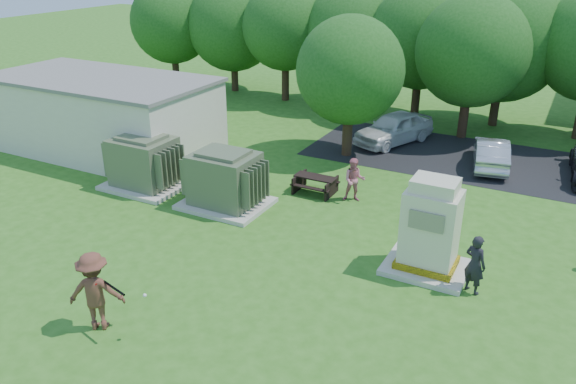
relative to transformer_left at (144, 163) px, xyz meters
The scene contains 15 objects.
ground 7.96m from the transformer_left, 34.70° to the right, with size 120.00×120.00×0.00m, color #2D6619.
service_building 5.19m from the transformer_left, 150.95° to the left, with size 10.00×5.00×3.20m, color beige.
service_building_roof 5.64m from the transformer_left, 150.95° to the left, with size 10.20×5.20×0.15m, color slate.
parking_strip 16.25m from the transformer_left, 33.69° to the left, with size 20.00×6.00×0.01m, color #232326.
transformer_left is the anchor object (origin of this frame).
transformer_right 3.70m from the transformer_left, ahead, with size 3.00×2.40×2.07m.
generator_cabinet 11.30m from the transformer_left, ahead, with size 2.33×1.91×2.84m.
picnic_table 6.59m from the transformer_left, 22.66° to the left, with size 1.56×1.17×0.67m.
batter 8.81m from the transformer_left, 56.31° to the right, with size 1.33×0.76×2.05m, color brown.
person_by_generator 12.74m from the transformer_left, ahead, with size 0.62×0.41×1.71m, color black.
person_at_picnic 8.02m from the transformer_left, 18.47° to the left, with size 0.79×0.62×1.63m, color #D16E7F.
car_white 11.77m from the transformer_left, 54.58° to the left, with size 1.72×4.27×1.46m, color silver.
car_silver_a 14.22m from the transformer_left, 36.51° to the left, with size 1.31×3.77×1.24m, color #AFB0B4.
batting_equipment 9.21m from the transformer_left, 52.82° to the right, with size 1.45×0.40×0.18m.
tree_row 16.56m from the transformer_left, 59.50° to the left, with size 41.30×13.30×7.30m.
Camera 1 is at (7.76, -10.67, 8.63)m, focal length 35.00 mm.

